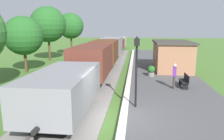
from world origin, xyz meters
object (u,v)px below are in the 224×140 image
(freight_train, at_px, (108,51))
(lamp_post_near, at_px, (137,59))
(person_waiting, at_px, (174,75))
(potted_planter, at_px, (151,71))
(tree_field_left, at_px, (48,25))
(bench_near_hut, at_px, (185,81))
(tree_field_distant, at_px, (71,26))
(tree_trackside_far, at_px, (24,36))
(station_hut, at_px, (172,55))

(freight_train, distance_m, lamp_post_near, 15.06)
(person_waiting, xyz_separation_m, potted_planter, (-1.30, 3.59, -0.46))
(potted_planter, relative_size, tree_field_left, 0.13)
(potted_planter, bearing_deg, person_waiting, -70.07)
(person_waiting, bearing_deg, freight_train, -51.14)
(bench_near_hut, distance_m, person_waiting, 0.99)
(tree_field_left, height_order, tree_field_distant, tree_field_left)
(person_waiting, height_order, tree_field_distant, tree_field_distant)
(tree_field_left, bearing_deg, lamp_post_near, -54.79)
(tree_trackside_far, bearing_deg, lamp_post_near, -39.12)
(potted_planter, xyz_separation_m, tree_field_left, (-12.53, 8.63, 3.95))
(person_waiting, distance_m, lamp_post_near, 4.81)
(freight_train, bearing_deg, tree_field_distant, 133.41)
(station_hut, bearing_deg, bench_near_hut, -90.79)
(potted_planter, xyz_separation_m, tree_field_distant, (-11.34, 14.41, 3.79))
(station_hut, xyz_separation_m, potted_planter, (-2.18, -3.26, -0.93))
(bench_near_hut, height_order, tree_field_distant, tree_field_distant)
(lamp_post_near, relative_size, tree_trackside_far, 0.69)
(tree_field_distant, bearing_deg, bench_near_hut, -52.70)
(lamp_post_near, distance_m, tree_trackside_far, 13.77)
(freight_train, distance_m, person_waiting, 12.42)
(tree_field_left, bearing_deg, station_hut, -20.08)
(station_hut, distance_m, person_waiting, 6.92)
(tree_trackside_far, height_order, tree_field_left, tree_field_left)
(tree_field_distant, bearing_deg, lamp_post_near, -65.15)
(station_hut, height_order, lamp_post_near, lamp_post_near)
(bench_near_hut, xyz_separation_m, person_waiting, (-0.79, -0.38, 0.46))
(potted_planter, height_order, tree_field_left, tree_field_left)
(freight_train, bearing_deg, station_hut, -30.84)
(freight_train, bearing_deg, person_waiting, -61.49)
(bench_near_hut, xyz_separation_m, tree_trackside_far, (-14.02, 4.56, 2.83))
(station_hut, height_order, tree_field_distant, tree_field_distant)
(potted_planter, relative_size, tree_field_distant, 0.14)
(potted_planter, distance_m, tree_field_left, 15.72)
(freight_train, relative_size, station_hut, 6.76)
(station_hut, relative_size, bench_near_hut, 3.87)
(bench_near_hut, bearing_deg, tree_field_left, 140.98)
(station_hut, bearing_deg, potted_planter, -123.76)
(person_waiting, height_order, tree_field_left, tree_field_left)
(tree_trackside_far, relative_size, tree_field_left, 0.78)
(bench_near_hut, height_order, potted_planter, potted_planter)
(potted_planter, distance_m, tree_trackside_far, 12.34)
(bench_near_hut, height_order, lamp_post_near, lamp_post_near)
(freight_train, relative_size, bench_near_hut, 26.13)
(freight_train, height_order, lamp_post_near, lamp_post_near)
(station_hut, relative_size, lamp_post_near, 1.57)
(station_hut, bearing_deg, tree_trackside_far, -172.33)
(person_waiting, bearing_deg, lamp_post_near, 65.73)
(tree_trackside_far, bearing_deg, potted_planter, -6.48)
(station_hut, bearing_deg, tree_field_left, 159.92)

